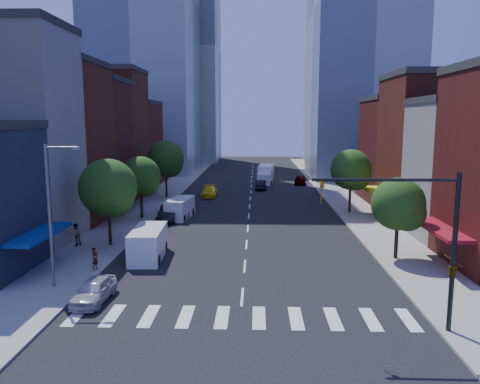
{
  "coord_description": "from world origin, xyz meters",
  "views": [
    {
      "loc": [
        0.81,
        -26.98,
        10.6
      ],
      "look_at": [
        -0.46,
        9.27,
        5.0
      ],
      "focal_mm": 35.0,
      "sensor_mm": 36.0,
      "label": 1
    }
  ],
  "objects_px": {
    "parked_car_front": "(94,290)",
    "cargo_van_near": "(148,244)",
    "pedestrian_near": "(95,259)",
    "pedestrian_far": "(76,235)",
    "cargo_van_far": "(180,208)",
    "parked_car_second": "(168,213)",
    "parked_car_third": "(170,211)",
    "taxi": "(209,191)",
    "traffic_car_oncoming": "(261,185)",
    "parked_car_rear": "(182,210)",
    "traffic_car_far": "(300,180)",
    "box_truck": "(266,175)"
  },
  "relations": [
    {
      "from": "parked_car_front",
      "to": "cargo_van_near",
      "type": "relative_size",
      "value": 0.73
    },
    {
      "from": "pedestrian_near",
      "to": "pedestrian_far",
      "type": "xyz_separation_m",
      "value": [
        -3.79,
        6.2,
        0.16
      ]
    },
    {
      "from": "cargo_van_near",
      "to": "cargo_van_far",
      "type": "relative_size",
      "value": 1.06
    },
    {
      "from": "pedestrian_far",
      "to": "parked_car_second",
      "type": "bearing_deg",
      "value": 177.94
    },
    {
      "from": "parked_car_front",
      "to": "parked_car_third",
      "type": "height_order",
      "value": "parked_car_third"
    },
    {
      "from": "pedestrian_far",
      "to": "cargo_van_near",
      "type": "bearing_deg",
      "value": 92.56
    },
    {
      "from": "parked_car_front",
      "to": "taxi",
      "type": "bearing_deg",
      "value": 88.85
    },
    {
      "from": "pedestrian_far",
      "to": "traffic_car_oncoming",
      "type": "bearing_deg",
      "value": -178.82
    },
    {
      "from": "pedestrian_far",
      "to": "pedestrian_near",
      "type": "bearing_deg",
      "value": 57.62
    },
    {
      "from": "parked_car_second",
      "to": "parked_car_rear",
      "type": "relative_size",
      "value": 1.06
    },
    {
      "from": "traffic_car_oncoming",
      "to": "pedestrian_far",
      "type": "xyz_separation_m",
      "value": [
        -15.79,
        -33.79,
        0.36
      ]
    },
    {
      "from": "taxi",
      "to": "pedestrian_near",
      "type": "xyz_separation_m",
      "value": [
        -4.76,
        -32.85,
        0.2
      ]
    },
    {
      "from": "parked_car_front",
      "to": "parked_car_second",
      "type": "xyz_separation_m",
      "value": [
        0.19,
        22.45,
        0.09
      ]
    },
    {
      "from": "cargo_van_far",
      "to": "pedestrian_far",
      "type": "bearing_deg",
      "value": -112.18
    },
    {
      "from": "pedestrian_near",
      "to": "pedestrian_far",
      "type": "relative_size",
      "value": 0.84
    },
    {
      "from": "parked_car_second",
      "to": "pedestrian_far",
      "type": "height_order",
      "value": "pedestrian_far"
    },
    {
      "from": "parked_car_rear",
      "to": "pedestrian_near",
      "type": "distance_m",
      "value": 19.88
    },
    {
      "from": "traffic_car_oncoming",
      "to": "traffic_car_far",
      "type": "relative_size",
      "value": 1.0
    },
    {
      "from": "taxi",
      "to": "box_truck",
      "type": "distance_m",
      "value": 16.13
    },
    {
      "from": "taxi",
      "to": "cargo_van_far",
      "type": "bearing_deg",
      "value": -98.61
    },
    {
      "from": "parked_car_rear",
      "to": "traffic_car_far",
      "type": "distance_m",
      "value": 30.89
    },
    {
      "from": "parked_car_second",
      "to": "box_truck",
      "type": "relative_size",
      "value": 0.62
    },
    {
      "from": "parked_car_front",
      "to": "cargo_van_far",
      "type": "xyz_separation_m",
      "value": [
        1.16,
        23.78,
        0.38
      ]
    },
    {
      "from": "box_truck",
      "to": "pedestrian_far",
      "type": "xyz_separation_m",
      "value": [
        -16.67,
        -40.56,
        -0.34
      ]
    },
    {
      "from": "parked_car_rear",
      "to": "pedestrian_near",
      "type": "bearing_deg",
      "value": -104.38
    },
    {
      "from": "parked_car_front",
      "to": "parked_car_second",
      "type": "height_order",
      "value": "parked_car_second"
    },
    {
      "from": "parked_car_second",
      "to": "traffic_car_far",
      "type": "relative_size",
      "value": 1.07
    },
    {
      "from": "cargo_van_near",
      "to": "parked_car_front",
      "type": "bearing_deg",
      "value": -100.7
    },
    {
      "from": "parked_car_front",
      "to": "box_truck",
      "type": "xyz_separation_m",
      "value": [
        11.06,
        52.24,
        0.74
      ]
    },
    {
      "from": "parked_car_front",
      "to": "pedestrian_near",
      "type": "xyz_separation_m",
      "value": [
        -1.82,
        5.48,
        0.24
      ]
    },
    {
      "from": "parked_car_second",
      "to": "box_truck",
      "type": "distance_m",
      "value": 31.72
    },
    {
      "from": "taxi",
      "to": "traffic_car_far",
      "type": "relative_size",
      "value": 1.13
    },
    {
      "from": "pedestrian_near",
      "to": "pedestrian_far",
      "type": "bearing_deg",
      "value": 49.78
    },
    {
      "from": "pedestrian_near",
      "to": "cargo_van_near",
      "type": "bearing_deg",
      "value": -24.63
    },
    {
      "from": "parked_car_front",
      "to": "parked_car_rear",
      "type": "xyz_separation_m",
      "value": [
        1.18,
        25.14,
        -0.05
      ]
    },
    {
      "from": "cargo_van_near",
      "to": "box_truck",
      "type": "distance_m",
      "value": 44.65
    },
    {
      "from": "parked_car_rear",
      "to": "box_truck",
      "type": "distance_m",
      "value": 28.86
    },
    {
      "from": "cargo_van_far",
      "to": "pedestrian_near",
      "type": "distance_m",
      "value": 18.54
    },
    {
      "from": "parked_car_third",
      "to": "pedestrian_near",
      "type": "distance_m",
      "value": 19.01
    },
    {
      "from": "cargo_van_far",
      "to": "box_truck",
      "type": "xyz_separation_m",
      "value": [
        9.9,
        28.47,
        0.36
      ]
    },
    {
      "from": "parked_car_front",
      "to": "parked_car_second",
      "type": "bearing_deg",
      "value": 92.76
    },
    {
      "from": "parked_car_second",
      "to": "traffic_car_far",
      "type": "distance_m",
      "value": 33.71
    },
    {
      "from": "parked_car_second",
      "to": "taxi",
      "type": "relative_size",
      "value": 0.94
    },
    {
      "from": "parked_car_second",
      "to": "parked_car_rear",
      "type": "bearing_deg",
      "value": 65.64
    },
    {
      "from": "box_truck",
      "to": "taxi",
      "type": "bearing_deg",
      "value": -114.23
    },
    {
      "from": "parked_car_second",
      "to": "traffic_car_oncoming",
      "type": "distance_m",
      "value": 25.09
    },
    {
      "from": "taxi",
      "to": "box_truck",
      "type": "xyz_separation_m",
      "value": [
        8.12,
        13.92,
        0.7
      ]
    },
    {
      "from": "cargo_van_far",
      "to": "box_truck",
      "type": "distance_m",
      "value": 30.14
    },
    {
      "from": "parked_car_front",
      "to": "traffic_car_oncoming",
      "type": "xyz_separation_m",
      "value": [
        10.18,
        45.47,
        0.04
      ]
    },
    {
      "from": "parked_car_third",
      "to": "cargo_van_far",
      "type": "xyz_separation_m",
      "value": [
        1.17,
        -0.62,
        0.36
      ]
    }
  ]
}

